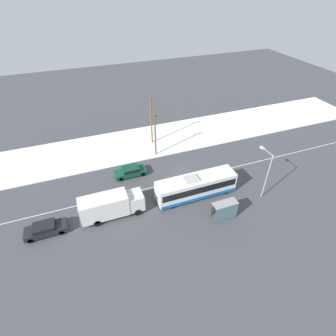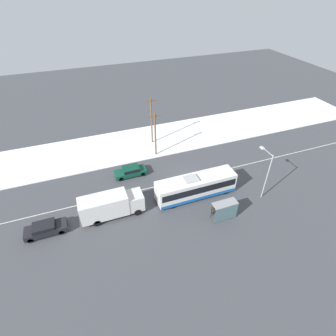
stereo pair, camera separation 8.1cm
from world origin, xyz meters
name	(u,v)px [view 1 (the left image)]	position (x,y,z in m)	size (l,w,h in m)	color
ground_plane	(188,179)	(0.00, 0.00, 0.00)	(120.00, 120.00, 0.00)	#424449
snow_lot	(161,139)	(0.00, 11.70, 0.06)	(80.00, 10.33, 0.12)	white
lane_marking_center	(188,179)	(0.00, 0.00, 0.00)	(60.00, 0.12, 0.00)	silver
city_bus	(196,186)	(-0.44, -3.48, 1.53)	(10.55, 2.57, 3.14)	white
box_truck	(111,205)	(-11.45, -3.20, 1.73)	(7.51, 2.30, 3.13)	silver
sedan_car	(131,171)	(-7.40, 3.64, 0.77)	(4.50, 1.80, 1.40)	#0F4733
parked_car_near_truck	(45,229)	(-18.93, -3.28, 0.77)	(4.54, 1.80, 1.40)	black
pedestrian_at_stop	(213,208)	(0.12, -7.25, 1.03)	(0.60, 0.27, 1.67)	#23232D
bus_shelter	(226,209)	(1.02, -8.47, 1.68)	(2.99, 1.20, 2.40)	gray
streetlamp	(266,169)	(7.58, -6.35, 4.26)	(0.36, 2.40, 6.69)	#9EA3A8
utility_pole_roadside	(155,134)	(-2.33, 7.39, 3.83)	(1.80, 0.24, 7.30)	brown
utility_pole_snowlot	(151,121)	(-1.75, 11.12, 4.23)	(1.80, 0.24, 8.09)	brown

